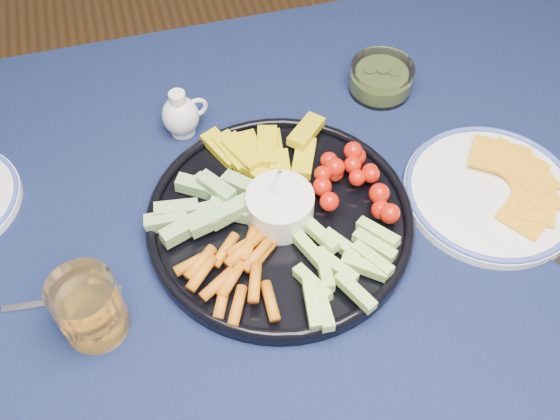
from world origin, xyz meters
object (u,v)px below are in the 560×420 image
object	(u,v)px
juice_tumbler	(90,310)
dining_table	(231,308)
cheese_plate	(492,191)
pickle_bowl	(381,79)
creamer_pitcher	(181,115)
crudite_platter	(278,216)

from	to	relation	value
juice_tumbler	dining_table	bearing A→B (deg)	7.90
cheese_plate	pickle_bowl	bearing A→B (deg)	106.25
creamer_pitcher	pickle_bowl	size ratio (longest dim) A/B	0.77
dining_table	juice_tumbler	bearing A→B (deg)	-172.10
dining_table	creamer_pitcher	world-z (taller)	creamer_pitcher
pickle_bowl	cheese_plate	size ratio (longest dim) A/B	0.41
juice_tumbler	crudite_platter	bearing A→B (deg)	18.80
creamer_pitcher	juice_tumbler	world-z (taller)	juice_tumbler
creamer_pitcher	juice_tumbler	size ratio (longest dim) A/B	0.83
pickle_bowl	cheese_plate	distance (m)	0.27
crudite_platter	juice_tumbler	bearing A→B (deg)	-161.20
pickle_bowl	cheese_plate	bearing A→B (deg)	-73.75
dining_table	crudite_platter	size ratio (longest dim) A/B	4.49
dining_table	creamer_pitcher	bearing A→B (deg)	91.43
crudite_platter	pickle_bowl	world-z (taller)	crudite_platter
dining_table	cheese_plate	world-z (taller)	cheese_plate
crudite_platter	juice_tumbler	world-z (taller)	crudite_platter
dining_table	juice_tumbler	world-z (taller)	juice_tumbler
dining_table	creamer_pitcher	size ratio (longest dim) A/B	20.89
dining_table	pickle_bowl	bearing A→B (deg)	41.27
dining_table	crudite_platter	world-z (taller)	crudite_platter
creamer_pitcher	cheese_plate	xyz separation A→B (m)	(0.41, -0.25, -0.02)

